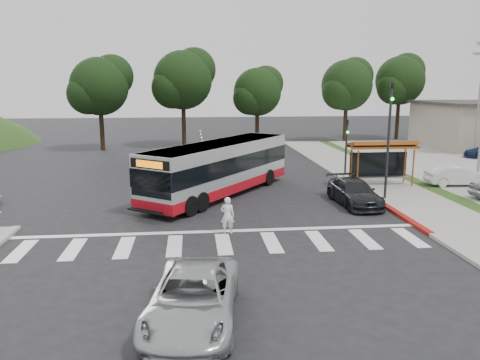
{
  "coord_description": "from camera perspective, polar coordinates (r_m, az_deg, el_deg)",
  "views": [
    {
      "loc": [
        -1.22,
        -23.23,
        6.45
      ],
      "look_at": [
        1.21,
        0.18,
        1.6
      ],
      "focal_mm": 35.0,
      "sensor_mm": 36.0,
      "label": 1
    }
  ],
  "objects": [
    {
      "name": "bus_shelter",
      "position": [
        31.05,
        16.93,
        3.55
      ],
      "size": [
        4.2,
        1.6,
        2.86
      ],
      "color": "#924A18",
      "rests_on": "sidewalk_east"
    },
    {
      "name": "tree_ne_b",
      "position": [
        58.57,
        18.97,
        11.49
      ],
      "size": [
        6.16,
        5.74,
        10.02
      ],
      "color": "black",
      "rests_on": "ground"
    },
    {
      "name": "crosswalk_ladder",
      "position": [
        19.38,
        -2.01,
        -7.79
      ],
      "size": [
        18.0,
        2.6,
        0.01
      ],
      "primitive_type": "cube",
      "color": "silver",
      "rests_on": "ground"
    },
    {
      "name": "lot_light_mid",
      "position": [
        46.64,
        27.22,
        9.72
      ],
      "size": [
        1.9,
        0.35,
        9.01
      ],
      "color": "gray",
      "rests_on": "parking_lot"
    },
    {
      "name": "tree_north_c",
      "position": [
        48.09,
        -16.67,
        10.98
      ],
      "size": [
        6.16,
        5.74,
        9.3
      ],
      "color": "black",
      "rests_on": "ground"
    },
    {
      "name": "traffic_signal_ne_short",
      "position": [
        33.75,
        12.85,
        4.6
      ],
      "size": [
        0.18,
        0.37,
        4.0
      ],
      "color": "black",
      "rests_on": "ground"
    },
    {
      "name": "pedestrian",
      "position": [
        20.44,
        -1.54,
        -4.34
      ],
      "size": [
        0.66,
        0.48,
        1.65
      ],
      "primitive_type": "imported",
      "rotation": [
        0.0,
        0.0,
        2.98
      ],
      "color": "white",
      "rests_on": "ground"
    },
    {
      "name": "dark_sedan",
      "position": [
        26.09,
        13.76,
        -1.47
      ],
      "size": [
        2.15,
        4.78,
        1.36
      ],
      "primitive_type": "imported",
      "rotation": [
        0.0,
        0.0,
        0.05
      ],
      "color": "black",
      "rests_on": "ground"
    },
    {
      "name": "silver_suv_south",
      "position": [
        13.24,
        -5.77,
        -14.11
      ],
      "size": [
        3.07,
        5.41,
        1.42
      ],
      "primitive_type": "imported",
      "rotation": [
        0.0,
        0.0,
        -0.14
      ],
      "color": "#AEB2B3",
      "rests_on": "ground"
    },
    {
      "name": "sidewalk_east",
      "position": [
        34.14,
        15.16,
        0.45
      ],
      "size": [
        4.0,
        40.0,
        0.12
      ],
      "primitive_type": "cube",
      "color": "gray",
      "rests_on": "ground"
    },
    {
      "name": "tree_north_a",
      "position": [
        49.31,
        -6.9,
        12.11
      ],
      "size": [
        6.6,
        6.15,
        10.17
      ],
      "color": "black",
      "rests_on": "ground"
    },
    {
      "name": "transit_bus",
      "position": [
        27.39,
        -2.48,
        1.33
      ],
      "size": [
        9.29,
        11.18,
        3.11
      ],
      "primitive_type": null,
      "rotation": [
        0.0,
        0.0,
        -0.64
      ],
      "color": "#AEB1B3",
      "rests_on": "ground"
    },
    {
      "name": "tree_ne_a",
      "position": [
        54.13,
        12.96,
        11.3
      ],
      "size": [
        6.16,
        5.74,
        9.3
      ],
      "color": "black",
      "rests_on": "parking_lot"
    },
    {
      "name": "ground",
      "position": [
        24.14,
        -2.83,
        -3.87
      ],
      "size": [
        140.0,
        140.0,
        0.0
      ],
      "primitive_type": "plane",
      "color": "black",
      "rests_on": "ground"
    },
    {
      "name": "tree_north_b",
      "position": [
        51.81,
        2.2,
        10.77
      ],
      "size": [
        5.72,
        5.33,
        8.43
      ],
      "color": "black",
      "rests_on": "ground"
    },
    {
      "name": "parked_car_1",
      "position": [
        32.74,
        24.89,
        0.49
      ],
      "size": [
        3.88,
        1.53,
        1.26
      ],
      "primitive_type": "imported",
      "rotation": [
        0.0,
        0.0,
        1.52
      ],
      "color": "silver",
      "rests_on": "parking_lot"
    },
    {
      "name": "curb_east",
      "position": [
        33.47,
        11.96,
        0.41
      ],
      "size": [
        0.3,
        40.0,
        0.15
      ],
      "primitive_type": "cube",
      "color": "#9E9991",
      "rests_on": "ground"
    },
    {
      "name": "traffic_signal_ne_tall",
      "position": [
        27.11,
        17.71,
        5.65
      ],
      "size": [
        0.18,
        0.37,
        6.5
      ],
      "color": "black",
      "rests_on": "ground"
    },
    {
      "name": "curb_east_red",
      "position": [
        24.41,
        19.11,
        -4.15
      ],
      "size": [
        0.32,
        6.0,
        0.15
      ],
      "primitive_type": "cube",
      "color": "maroon",
      "rests_on": "ground"
    }
  ]
}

